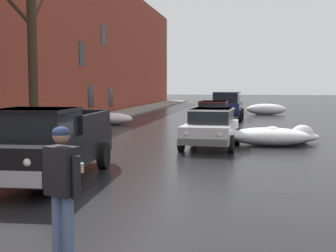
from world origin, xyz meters
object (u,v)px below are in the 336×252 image
(pickup_truck_black_approaching_near_lane, at_px, (46,144))
(sedan_white_parked_kerbside_close, at_px, (211,127))
(pedestrian_with_coffee, at_px, (62,182))
(sedan_maroon_parked_kerbside_mid, at_px, (213,114))
(sedan_silver_queued_behind_truck, at_px, (230,104))
(bare_tree_second_along_sidewalk, at_px, (30,47))
(suv_darkblue_parked_far_down_block, at_px, (227,105))

(pickup_truck_black_approaching_near_lane, height_order, sedan_white_parked_kerbside_close, pickup_truck_black_approaching_near_lane)
(sedan_white_parked_kerbside_close, bearing_deg, pedestrian_with_coffee, -95.32)
(sedan_maroon_parked_kerbside_mid, xyz_separation_m, sedan_silver_queued_behind_truck, (0.38, 13.30, 0.00))
(sedan_white_parked_kerbside_close, relative_size, sedan_maroon_parked_kerbside_mid, 1.03)
(sedan_white_parked_kerbside_close, bearing_deg, bare_tree_second_along_sidewalk, -176.46)
(sedan_white_parked_kerbside_close, relative_size, pedestrian_with_coffee, 2.29)
(pickup_truck_black_approaching_near_lane, xyz_separation_m, sedan_white_parked_kerbside_close, (3.42, 6.52, -0.13))
(bare_tree_second_along_sidewalk, xyz_separation_m, pickup_truck_black_approaching_near_lane, (3.38, -6.09, -2.81))
(sedan_white_parked_kerbside_close, distance_m, sedan_silver_queued_behind_truck, 20.84)
(pickup_truck_black_approaching_near_lane, distance_m, sedan_maroon_parked_kerbside_mid, 14.36)
(pickup_truck_black_approaching_near_lane, height_order, sedan_maroon_parked_kerbside_mid, pickup_truck_black_approaching_near_lane)
(pedestrian_with_coffee, bearing_deg, sedan_maroon_parked_kerbside_mid, 88.30)
(suv_darkblue_parked_far_down_block, bearing_deg, bare_tree_second_along_sidewalk, -116.04)
(sedan_silver_queued_behind_truck, relative_size, pedestrian_with_coffee, 2.50)
(suv_darkblue_parked_far_down_block, bearing_deg, sedan_maroon_parked_kerbside_mid, -94.38)
(bare_tree_second_along_sidewalk, relative_size, sedan_maroon_parked_kerbside_mid, 1.86)
(pedestrian_with_coffee, bearing_deg, suv_darkblue_parked_far_down_block, 87.65)
(pickup_truck_black_approaching_near_lane, relative_size, pedestrian_with_coffee, 3.04)
(suv_darkblue_parked_far_down_block, bearing_deg, pedestrian_with_coffee, -92.35)
(sedan_white_parked_kerbside_close, bearing_deg, sedan_maroon_parked_kerbside_mid, 93.68)
(bare_tree_second_along_sidewalk, distance_m, pedestrian_with_coffee, 12.52)
(bare_tree_second_along_sidewalk, relative_size, sedan_white_parked_kerbside_close, 1.81)
(sedan_silver_queued_behind_truck, xyz_separation_m, pedestrian_with_coffee, (-0.93, -32.05, 0.28))
(bare_tree_second_along_sidewalk, distance_m, sedan_white_parked_kerbside_close, 7.43)
(sedan_maroon_parked_kerbside_mid, relative_size, suv_darkblue_parked_far_down_block, 0.87)
(sedan_maroon_parked_kerbside_mid, distance_m, pedestrian_with_coffee, 18.76)
(suv_darkblue_parked_far_down_block, bearing_deg, sedan_white_parked_kerbside_close, -89.86)
(pickup_truck_black_approaching_near_lane, relative_size, sedan_white_parked_kerbside_close, 1.33)
(pickup_truck_black_approaching_near_lane, bearing_deg, sedan_white_parked_kerbside_close, 62.27)
(pedestrian_with_coffee, bearing_deg, bare_tree_second_along_sidewalk, 118.11)
(pedestrian_with_coffee, bearing_deg, sedan_silver_queued_behind_truck, 88.33)
(bare_tree_second_along_sidewalk, xyz_separation_m, suv_darkblue_parked_far_down_block, (6.77, 13.86, -2.71))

